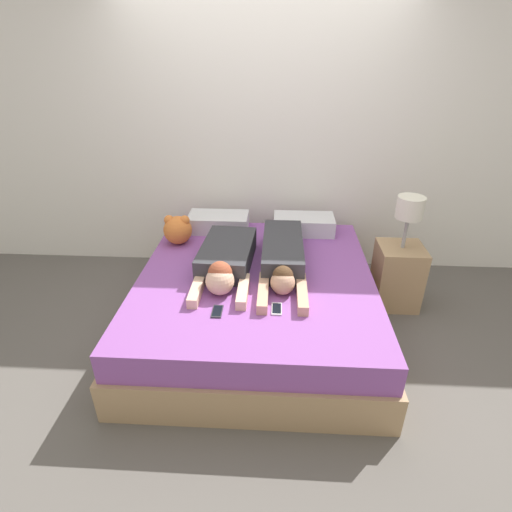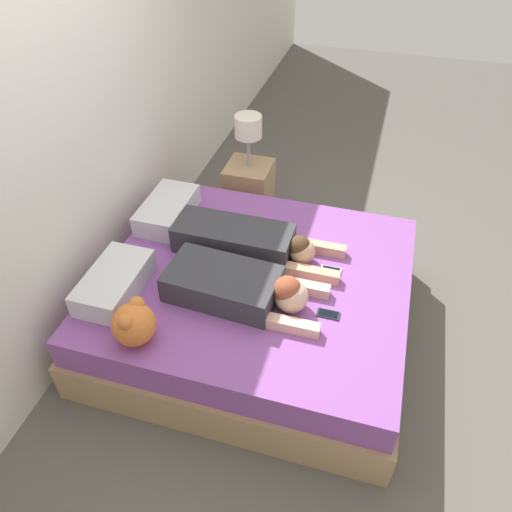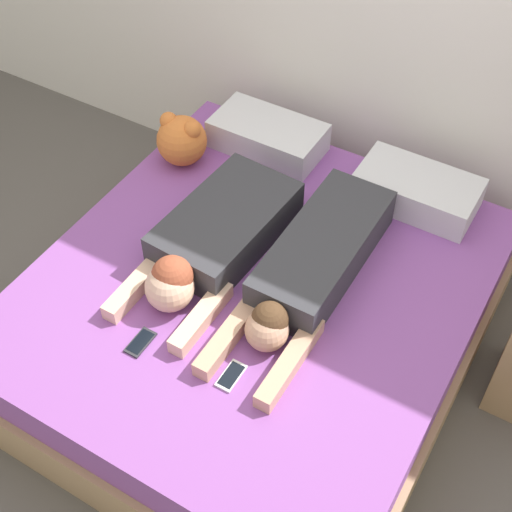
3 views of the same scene
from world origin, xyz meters
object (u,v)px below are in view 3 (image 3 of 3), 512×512
pillow_head_right (417,190)px  person_right (311,267)px  person_left (212,241)px  bed (256,317)px  pillow_head_left (268,136)px  plush_toy (182,139)px  cell_phone_left (141,342)px  cell_phone_right (231,376)px

pillow_head_right → person_right: person_right is taller
person_left → bed: bearing=-6.7°
person_right → pillow_head_right: bearing=73.9°
pillow_head_left → pillow_head_right: 0.79m
bed → plush_toy: plush_toy is taller
cell_phone_left → person_left: bearing=91.1°
bed → cell_phone_left: cell_phone_left is taller
pillow_head_left → person_right: bearing=-48.6°
plush_toy → cell_phone_right: bearing=-47.5°
person_left → cell_phone_right: (0.40, -0.49, -0.09)m
pillow_head_left → person_right: person_right is taller
pillow_head_left → cell_phone_right: size_ratio=4.08×
person_left → cell_phone_right: person_left is taller
person_left → cell_phone_left: size_ratio=7.27×
pillow_head_left → cell_phone_right: pillow_head_left is taller
person_right → cell_phone_right: bearing=-93.8°
person_right → bed: bearing=-150.9°
pillow_head_right → plush_toy: 1.14m
pillow_head_right → cell_phone_right: 1.27m
bed → cell_phone_right: (0.16, -0.46, 0.26)m
pillow_head_right → cell_phone_right: pillow_head_right is taller
person_left → plush_toy: bearing=135.6°
pillow_head_right → cell_phone_right: bearing=-100.6°
bed → pillow_head_left: size_ratio=3.64×
pillow_head_right → cell_phone_left: bearing=-115.5°
person_right → plush_toy: size_ratio=4.42×
bed → cell_phone_left: (-0.22, -0.51, 0.26)m
cell_phone_right → bed: bearing=109.5°
pillow_head_right → person_right: (-0.19, -0.67, 0.01)m
cell_phone_left → cell_phone_right: (0.39, 0.05, 0.00)m
pillow_head_right → person_left: (-0.63, -0.76, 0.02)m
bed → cell_phone_left: 0.61m
person_right → cell_phone_right: 0.58m
person_right → cell_phone_right: (-0.04, -0.57, -0.08)m
pillow_head_left → person_left: (0.16, -0.76, 0.02)m
bed → cell_phone_right: size_ratio=14.82×
cell_phone_right → plush_toy: size_ratio=0.52×
bed → person_right: (0.20, 0.11, 0.34)m
cell_phone_right → plush_toy: plush_toy is taller
person_right → cell_phone_left: 0.75m
person_left → plush_toy: size_ratio=3.80×
pillow_head_right → bed: bearing=-116.7°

